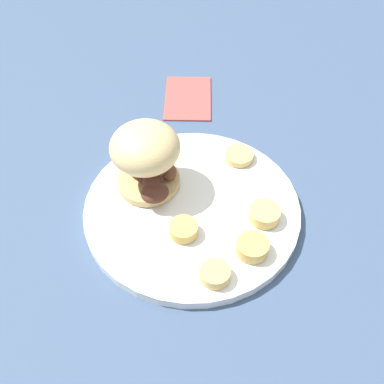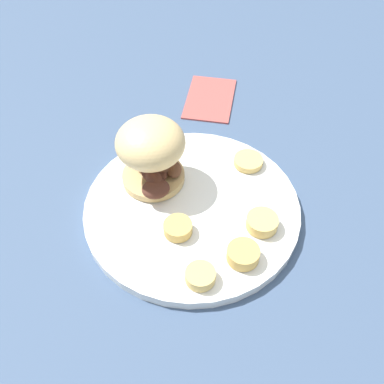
% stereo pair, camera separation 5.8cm
% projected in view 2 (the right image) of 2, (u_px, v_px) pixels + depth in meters
% --- Properties ---
extents(ground_plane, '(4.00, 4.00, 0.00)m').
position_uv_depth(ground_plane, '(192.00, 212.00, 0.61)').
color(ground_plane, '#3D5170').
extents(dinner_plate, '(0.29, 0.29, 0.02)m').
position_uv_depth(dinner_plate, '(192.00, 208.00, 0.61)').
color(dinner_plate, white).
rests_on(dinner_plate, ground_plane).
extents(sandwich, '(0.10, 0.09, 0.10)m').
position_uv_depth(sandwich, '(152.00, 152.00, 0.59)').
color(sandwich, tan).
rests_on(sandwich, dinner_plate).
extents(potato_round_0, '(0.04, 0.04, 0.02)m').
position_uv_depth(potato_round_0, '(262.00, 222.00, 0.57)').
color(potato_round_0, '#DBB766').
rests_on(potato_round_0, dinner_plate).
extents(potato_round_1, '(0.04, 0.04, 0.01)m').
position_uv_depth(potato_round_1, '(200.00, 276.00, 0.52)').
color(potato_round_1, '#DBB766').
rests_on(potato_round_1, dinner_plate).
extents(potato_round_2, '(0.04, 0.04, 0.02)m').
position_uv_depth(potato_round_2, '(243.00, 254.00, 0.54)').
color(potato_round_2, tan).
rests_on(potato_round_2, dinner_plate).
extents(potato_round_3, '(0.04, 0.04, 0.01)m').
position_uv_depth(potato_round_3, '(178.00, 228.00, 0.57)').
color(potato_round_3, tan).
rests_on(potato_round_3, dinner_plate).
extents(potato_round_4, '(0.04, 0.04, 0.01)m').
position_uv_depth(potato_round_4, '(249.00, 162.00, 0.65)').
color(potato_round_4, '#DBB766').
rests_on(potato_round_4, dinner_plate).
extents(napkin, '(0.14, 0.14, 0.01)m').
position_uv_depth(napkin, '(210.00, 98.00, 0.78)').
color(napkin, '#B24C47').
rests_on(napkin, ground_plane).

